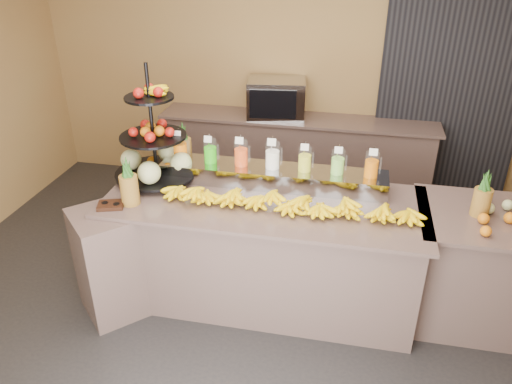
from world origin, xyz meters
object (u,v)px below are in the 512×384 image
(condiment_caddy, at_px, (111,205))
(oven_warmer, at_px, (276,98))
(banana_heap, at_px, (290,200))
(fruit_stand, at_px, (160,152))
(pitcher_tray, at_px, (272,176))
(right_fruit_pile, at_px, (503,218))

(condiment_caddy, distance_m, oven_warmer, 2.46)
(condiment_caddy, height_order, oven_warmer, oven_warmer)
(banana_heap, relative_size, fruit_stand, 2.09)
(fruit_stand, height_order, oven_warmer, fruit_stand)
(fruit_stand, bearing_deg, oven_warmer, 79.06)
(pitcher_tray, xyz_separation_m, oven_warmer, (-0.25, 1.67, 0.13))
(fruit_stand, bearing_deg, condiment_caddy, -101.83)
(banana_heap, distance_m, right_fruit_pile, 1.51)
(pitcher_tray, xyz_separation_m, condiment_caddy, (-1.13, -0.62, -0.06))
(fruit_stand, bearing_deg, pitcher_tray, 15.32)
(condiment_caddy, xyz_separation_m, right_fruit_pile, (2.84, 0.31, 0.05))
(condiment_caddy, relative_size, oven_warmer, 0.31)
(pitcher_tray, distance_m, fruit_stand, 0.94)
(oven_warmer, bearing_deg, banana_heap, -84.71)
(condiment_caddy, height_order, right_fruit_pile, right_fruit_pile)
(pitcher_tray, bearing_deg, oven_warmer, 98.64)
(banana_heap, xyz_separation_m, right_fruit_pile, (1.51, 0.05, -0.01))
(banana_heap, xyz_separation_m, oven_warmer, (-0.45, 2.04, 0.14))
(right_fruit_pile, bearing_deg, condiment_caddy, -173.80)
(fruit_stand, bearing_deg, right_fruit_pile, 4.92)
(pitcher_tray, distance_m, condiment_caddy, 1.29)
(fruit_stand, xyz_separation_m, right_fruit_pile, (2.63, -0.22, -0.18))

